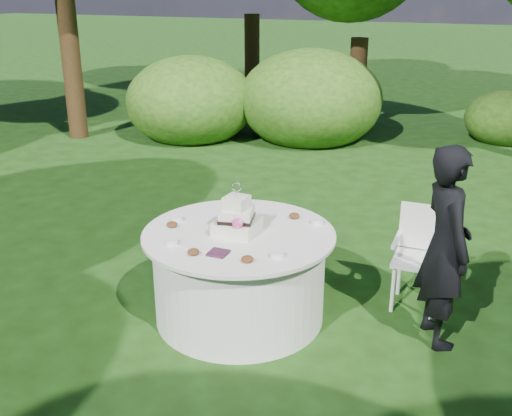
{
  "coord_description": "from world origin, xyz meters",
  "views": [
    {
      "loc": [
        1.82,
        -4.04,
        2.66
      ],
      "look_at": [
        0.15,
        0.0,
        1.0
      ],
      "focal_mm": 42.0,
      "sensor_mm": 36.0,
      "label": 1
    }
  ],
  "objects_px": {
    "napkins": "(218,253)",
    "guest": "(445,247)",
    "cake": "(237,219)",
    "chair": "(420,249)",
    "table": "(239,275)"
  },
  "relations": [
    {
      "from": "napkins",
      "to": "chair",
      "type": "distance_m",
      "value": 1.82
    },
    {
      "from": "napkins",
      "to": "guest",
      "type": "relative_size",
      "value": 0.09
    },
    {
      "from": "guest",
      "to": "table",
      "type": "distance_m",
      "value": 1.65
    },
    {
      "from": "guest",
      "to": "table",
      "type": "xyz_separation_m",
      "value": [
        -1.57,
        -0.29,
        -0.4
      ]
    },
    {
      "from": "guest",
      "to": "chair",
      "type": "xyz_separation_m",
      "value": [
        -0.23,
        0.51,
        -0.28
      ]
    },
    {
      "from": "guest",
      "to": "cake",
      "type": "relative_size",
      "value": 3.69
    },
    {
      "from": "cake",
      "to": "chair",
      "type": "relative_size",
      "value": 0.49
    },
    {
      "from": "napkins",
      "to": "guest",
      "type": "bearing_deg",
      "value": 25.24
    },
    {
      "from": "cake",
      "to": "chair",
      "type": "bearing_deg",
      "value": 30.95
    },
    {
      "from": "guest",
      "to": "table",
      "type": "bearing_deg",
      "value": 72.1
    },
    {
      "from": "napkins",
      "to": "guest",
      "type": "height_order",
      "value": "guest"
    },
    {
      "from": "cake",
      "to": "guest",
      "type": "bearing_deg",
      "value": 10.63
    },
    {
      "from": "guest",
      "to": "table",
      "type": "relative_size",
      "value": 1.02
    },
    {
      "from": "cake",
      "to": "chair",
      "type": "xyz_separation_m",
      "value": [
        1.35,
        0.81,
        -0.37
      ]
    },
    {
      "from": "chair",
      "to": "guest",
      "type": "bearing_deg",
      "value": -65.65
    }
  ]
}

